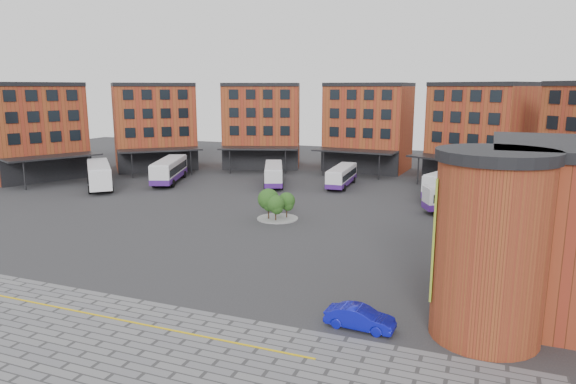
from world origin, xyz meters
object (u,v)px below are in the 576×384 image
at_px(bus_b, 169,170).
at_px(blue_car, 360,318).
at_px(bus_f, 474,198).
at_px(bus_c, 274,174).
at_px(bus_d, 342,176).
at_px(bus_e, 454,182).
at_px(bus_a, 99,173).
at_px(tree_island, 275,203).

distance_m(bus_b, blue_car, 51.88).
bearing_deg(bus_f, bus_c, -130.59).
height_order(bus_c, bus_f, bus_f).
relative_size(bus_d, blue_car, 2.51).
xyz_separation_m(bus_b, bus_e, (39.95, 4.71, 0.03)).
height_order(bus_b, bus_d, bus_b).
bearing_deg(bus_e, bus_d, -165.39).
relative_size(bus_c, blue_car, 2.64).
distance_m(bus_b, bus_e, 40.23).
distance_m(bus_a, blue_car, 52.66).
bearing_deg(bus_c, bus_f, -37.84).
height_order(bus_b, blue_car, bus_b).
bearing_deg(bus_c, bus_a, -176.08).
height_order(bus_a, bus_e, bus_e).
xyz_separation_m(bus_a, bus_f, (49.33, 3.58, -0.37)).
height_order(bus_a, blue_car, bus_a).
bearing_deg(blue_car, bus_b, 49.88).
bearing_deg(bus_d, blue_car, -75.89).
distance_m(bus_c, blue_car, 45.45).
height_order(tree_island, bus_d, tree_island).
distance_m(tree_island, bus_b, 27.35).
xyz_separation_m(bus_a, bus_e, (46.63, 11.94, -0.17)).
xyz_separation_m(bus_a, bus_d, (31.29, 13.45, -0.52)).
height_order(bus_b, bus_f, bus_b).
distance_m(bus_d, blue_car, 43.99).
relative_size(bus_e, bus_f, 1.13).
bearing_deg(tree_island, bus_a, 166.27).
bearing_deg(bus_b, bus_d, -6.87).
relative_size(bus_a, bus_e, 0.86).
bearing_deg(blue_car, tree_island, 37.52).
relative_size(bus_b, blue_car, 3.05).
bearing_deg(bus_d, bus_b, -168.77).
xyz_separation_m(bus_d, bus_f, (18.05, -9.88, 0.16)).
relative_size(bus_c, bus_d, 1.05).
bearing_deg(bus_d, bus_e, -8.62).
relative_size(bus_c, bus_e, 0.85).
relative_size(tree_island, bus_e, 0.35).
relative_size(bus_e, blue_car, 3.10).
xyz_separation_m(tree_island, blue_car, (14.35, -21.29, -1.16)).
xyz_separation_m(bus_a, bus_b, (6.68, 7.23, -0.20)).
height_order(bus_c, bus_d, bus_c).
height_order(tree_island, bus_f, tree_island).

